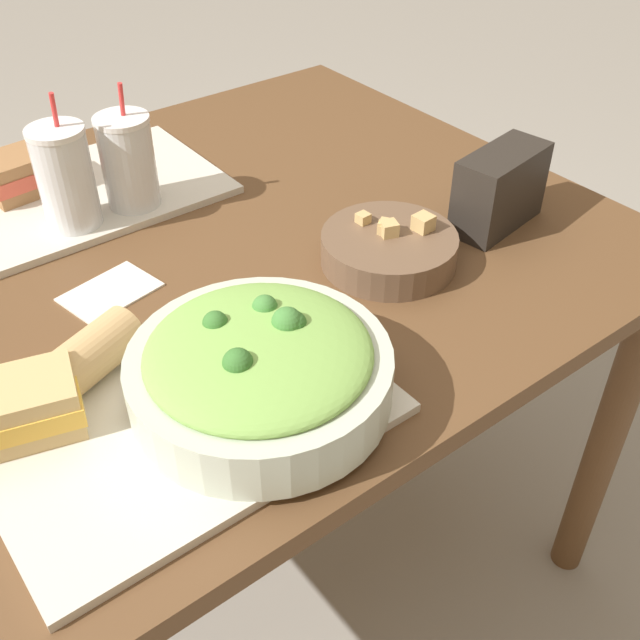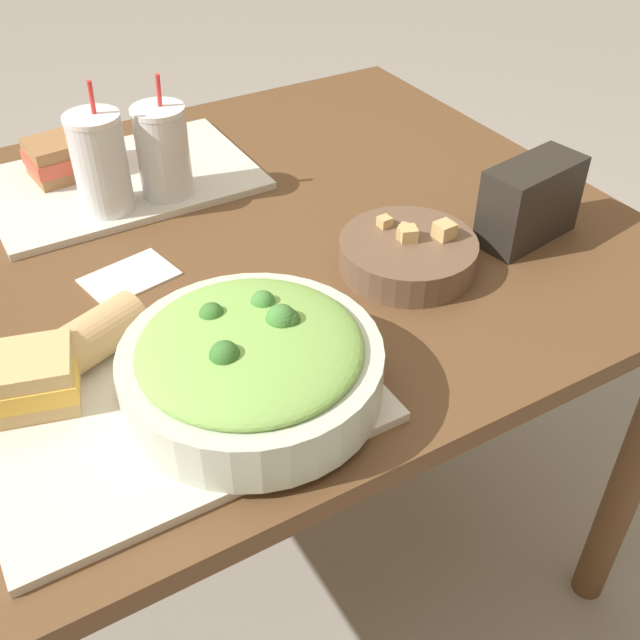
{
  "view_description": "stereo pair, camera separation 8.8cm",
  "coord_description": "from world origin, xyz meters",
  "px_view_note": "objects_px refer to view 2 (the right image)",
  "views": [
    {
      "loc": [
        -0.36,
        -0.85,
        1.38
      ],
      "look_at": [
        0.06,
        -0.3,
        0.83
      ],
      "focal_mm": 42.0,
      "sensor_mm": 36.0,
      "label": 1
    },
    {
      "loc": [
        -0.29,
        -0.89,
        1.38
      ],
      "look_at": [
        0.06,
        -0.3,
        0.83
      ],
      "focal_mm": 42.0,
      "sensor_mm": 36.0,
      "label": 2
    }
  ],
  "objects_px": {
    "drink_cup_dark": "(101,166)",
    "drink_cup_red": "(164,154)",
    "baguette_near": "(87,341)",
    "chip_bag": "(530,201)",
    "napkin_folded": "(129,277)",
    "sandwich_near": "(20,381)",
    "salad_bowl": "(251,362)",
    "sandwich_far": "(68,156)",
    "soup_bowl": "(408,253)"
  },
  "relations": [
    {
      "from": "salad_bowl",
      "to": "sandwich_far",
      "type": "xyz_separation_m",
      "value": [
        -0.03,
        0.63,
        -0.01
      ]
    },
    {
      "from": "chip_bag",
      "to": "soup_bowl",
      "type": "bearing_deg",
      "value": 165.13
    },
    {
      "from": "soup_bowl",
      "to": "sandwich_far",
      "type": "xyz_separation_m",
      "value": [
        -0.34,
        0.5,
        0.02
      ]
    },
    {
      "from": "salad_bowl",
      "to": "napkin_folded",
      "type": "distance_m",
      "value": 0.31
    },
    {
      "from": "sandwich_near",
      "to": "chip_bag",
      "type": "relative_size",
      "value": 0.85
    },
    {
      "from": "chip_bag",
      "to": "salad_bowl",
      "type": "bearing_deg",
      "value": -177.29
    },
    {
      "from": "salad_bowl",
      "to": "chip_bag",
      "type": "relative_size",
      "value": 1.77
    },
    {
      "from": "drink_cup_red",
      "to": "chip_bag",
      "type": "height_order",
      "value": "drink_cup_red"
    },
    {
      "from": "drink_cup_red",
      "to": "chip_bag",
      "type": "xyz_separation_m",
      "value": [
        0.42,
        -0.38,
        -0.02
      ]
    },
    {
      "from": "salad_bowl",
      "to": "drink_cup_dark",
      "type": "distance_m",
      "value": 0.48
    },
    {
      "from": "soup_bowl",
      "to": "sandwich_far",
      "type": "height_order",
      "value": "sandwich_far"
    },
    {
      "from": "napkin_folded",
      "to": "sandwich_near",
      "type": "bearing_deg",
      "value": -133.95
    },
    {
      "from": "drink_cup_dark",
      "to": "chip_bag",
      "type": "bearing_deg",
      "value": -35.9
    },
    {
      "from": "baguette_near",
      "to": "drink_cup_red",
      "type": "xyz_separation_m",
      "value": [
        0.23,
        0.34,
        0.04
      ]
    },
    {
      "from": "salad_bowl",
      "to": "baguette_near",
      "type": "bearing_deg",
      "value": 134.47
    },
    {
      "from": "sandwich_near",
      "to": "drink_cup_dark",
      "type": "xyz_separation_m",
      "value": [
        0.21,
        0.37,
        0.04
      ]
    },
    {
      "from": "baguette_near",
      "to": "drink_cup_dark",
      "type": "bearing_deg",
      "value": -42.38
    },
    {
      "from": "salad_bowl",
      "to": "soup_bowl",
      "type": "bearing_deg",
      "value": 22.68
    },
    {
      "from": "sandwich_near",
      "to": "chip_bag",
      "type": "distance_m",
      "value": 0.73
    },
    {
      "from": "salad_bowl",
      "to": "sandwich_far",
      "type": "height_order",
      "value": "salad_bowl"
    },
    {
      "from": "baguette_near",
      "to": "soup_bowl",
      "type": "bearing_deg",
      "value": -113.71
    },
    {
      "from": "drink_cup_dark",
      "to": "baguette_near",
      "type": "bearing_deg",
      "value": -111.06
    },
    {
      "from": "drink_cup_red",
      "to": "baguette_near",
      "type": "bearing_deg",
      "value": -124.17
    },
    {
      "from": "soup_bowl",
      "to": "chip_bag",
      "type": "height_order",
      "value": "chip_bag"
    },
    {
      "from": "soup_bowl",
      "to": "baguette_near",
      "type": "height_order",
      "value": "baguette_near"
    },
    {
      "from": "drink_cup_red",
      "to": "chip_bag",
      "type": "relative_size",
      "value": 1.17
    },
    {
      "from": "baguette_near",
      "to": "chip_bag",
      "type": "distance_m",
      "value": 0.65
    },
    {
      "from": "sandwich_far",
      "to": "napkin_folded",
      "type": "xyz_separation_m",
      "value": [
        -0.01,
        -0.33,
        -0.04
      ]
    },
    {
      "from": "sandwich_far",
      "to": "drink_cup_dark",
      "type": "relative_size",
      "value": 0.66
    },
    {
      "from": "drink_cup_red",
      "to": "chip_bag",
      "type": "bearing_deg",
      "value": -41.83
    },
    {
      "from": "sandwich_far",
      "to": "napkin_folded",
      "type": "relative_size",
      "value": 1.0
    },
    {
      "from": "soup_bowl",
      "to": "drink_cup_red",
      "type": "bearing_deg",
      "value": 121.52
    },
    {
      "from": "baguette_near",
      "to": "sandwich_far",
      "type": "xyz_separation_m",
      "value": [
        0.11,
        0.48,
        0.0
      ]
    },
    {
      "from": "salad_bowl",
      "to": "sandwich_near",
      "type": "bearing_deg",
      "value": 153.63
    },
    {
      "from": "salad_bowl",
      "to": "baguette_near",
      "type": "relative_size",
      "value": 1.83
    },
    {
      "from": "sandwich_near",
      "to": "baguette_near",
      "type": "relative_size",
      "value": 0.89
    },
    {
      "from": "sandwich_near",
      "to": "napkin_folded",
      "type": "distance_m",
      "value": 0.27
    },
    {
      "from": "napkin_folded",
      "to": "baguette_near",
      "type": "bearing_deg",
      "value": -122.23
    },
    {
      "from": "salad_bowl",
      "to": "chip_bag",
      "type": "distance_m",
      "value": 0.52
    },
    {
      "from": "soup_bowl",
      "to": "baguette_near",
      "type": "xyz_separation_m",
      "value": [
        -0.45,
        0.02,
        0.02
      ]
    },
    {
      "from": "baguette_near",
      "to": "sandwich_far",
      "type": "distance_m",
      "value": 0.5
    },
    {
      "from": "salad_bowl",
      "to": "baguette_near",
      "type": "xyz_separation_m",
      "value": [
        -0.14,
        0.15,
        -0.01
      ]
    },
    {
      "from": "salad_bowl",
      "to": "soup_bowl",
      "type": "height_order",
      "value": "salad_bowl"
    },
    {
      "from": "sandwich_near",
      "to": "sandwich_far",
      "type": "xyz_separation_m",
      "value": [
        0.2,
        0.52,
        0.0
      ]
    },
    {
      "from": "drink_cup_dark",
      "to": "drink_cup_red",
      "type": "xyz_separation_m",
      "value": [
        0.1,
        0.0,
        -0.0
      ]
    },
    {
      "from": "chip_bag",
      "to": "drink_cup_red",
      "type": "bearing_deg",
      "value": 128.89
    },
    {
      "from": "drink_cup_dark",
      "to": "drink_cup_red",
      "type": "distance_m",
      "value": 0.1
    },
    {
      "from": "sandwich_near",
      "to": "baguette_near",
      "type": "bearing_deg",
      "value": 37.21
    },
    {
      "from": "baguette_near",
      "to": "drink_cup_dark",
      "type": "height_order",
      "value": "drink_cup_dark"
    },
    {
      "from": "soup_bowl",
      "to": "baguette_near",
      "type": "bearing_deg",
      "value": 177.62
    }
  ]
}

